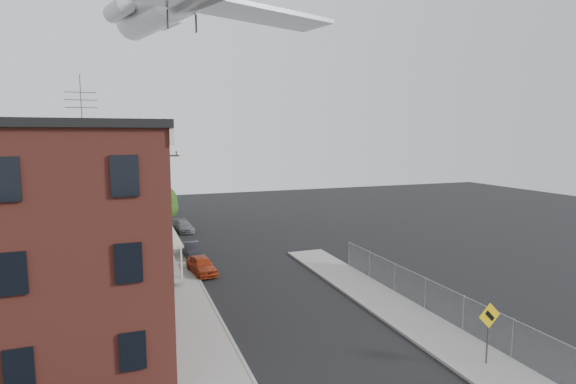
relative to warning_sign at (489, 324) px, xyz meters
name	(u,v)px	position (x,y,z in m)	size (l,w,h in m)	color
ground	(358,378)	(-5.60, 1.03, -1.88)	(120.00, 120.00, 0.00)	black
sidewalk_left	(164,249)	(-11.10, 25.03, -1.82)	(3.00, 62.00, 0.12)	gray
sidewalk_right	(392,306)	(-0.10, 7.03, -1.82)	(3.00, 26.00, 0.12)	gray
curb_left	(181,247)	(-9.65, 25.03, -1.81)	(0.15, 62.00, 0.14)	gray
curb_right	(369,310)	(-1.55, 7.03, -1.81)	(0.15, 26.00, 0.14)	gray
corner_building	(43,240)	(-17.60, 8.03, 3.28)	(10.31, 12.30, 12.15)	#341610
row_house_a	(68,208)	(-17.56, 17.53, 3.25)	(11.98, 7.00, 10.30)	slate
row_house_b	(78,195)	(-17.56, 24.53, 3.25)	(11.98, 7.00, 10.30)	#736A5B
row_house_c	(84,185)	(-17.56, 31.53, 3.25)	(11.98, 7.00, 10.30)	slate
row_house_d	(89,179)	(-17.56, 38.53, 3.25)	(11.98, 7.00, 10.30)	#736A5B
row_house_e	(93,173)	(-17.56, 45.53, 3.25)	(11.98, 7.00, 10.30)	slate
chainlink_fence	(425,293)	(1.40, 6.03, -0.89)	(0.06, 18.06, 1.90)	gray
warning_sign	(489,324)	(0.00, 0.00, 0.00)	(1.10, 0.11, 2.80)	#515156
utility_pole	(168,206)	(-11.20, 19.03, 2.79)	(1.80, 0.26, 9.00)	black
street_tree	(162,203)	(-10.87, 28.95, 1.57)	(3.22, 3.20, 5.20)	black
car_near	(202,265)	(-9.20, 17.08, -1.25)	(1.49, 3.71, 1.26)	#A33215
car_mid	(192,250)	(-9.20, 21.58, -1.28)	(1.27, 3.64, 1.20)	black
car_far	(184,226)	(-8.59, 31.79, -1.33)	(1.56, 3.84, 1.12)	slate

